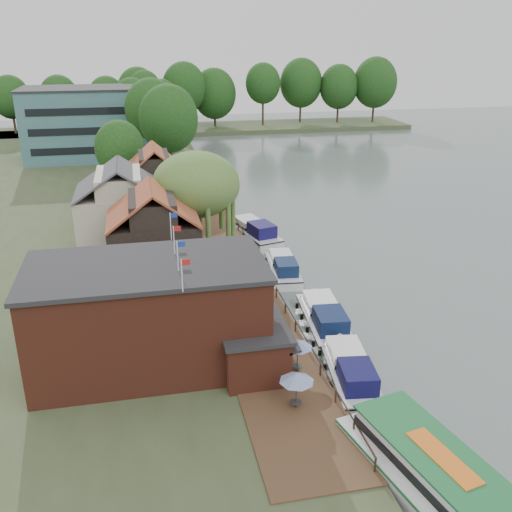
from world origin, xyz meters
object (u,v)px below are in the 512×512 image
umbrella_0 (296,390)px  umbrella_3 (260,308)px  cottage_b (121,204)px  cruiser_2 (283,265)px  umbrella_1 (297,356)px  umbrella_2 (265,335)px  umbrella_5 (247,278)px  cruiser_0 (350,368)px  umbrella_4 (244,293)px  cruiser_1 (324,316)px  hotel_block (99,123)px  swan (411,427)px  willow (197,204)px  tour_boat (450,492)px  cottage_a (154,232)px  pub (179,312)px  cottage_c (155,181)px  cruiser_3 (254,229)px

umbrella_0 → umbrella_3: (0.16, 10.97, 0.00)m
cottage_b → cruiser_2: 18.65m
umbrella_1 → umbrella_2: 3.48m
umbrella_5 → cruiser_0: size_ratio=0.25×
umbrella_4 → cruiser_1: 6.73m
hotel_block → swan: bearing=-75.5°
umbrella_0 → hotel_block: bearing=100.3°
umbrella_1 → swan: (5.40, -5.87, -2.07)m
umbrella_0 → umbrella_5: (0.35, 16.94, 0.00)m
willow → tour_boat: size_ratio=0.72×
cottage_a → swan: size_ratio=19.55×
pub → willow: size_ratio=1.92×
cottage_c → cruiser_2: bearing=-59.9°
hotel_block → cruiser_3: 49.47m
cottage_b → umbrella_1: size_ratio=4.04×
tour_boat → swan: (1.31, 6.41, -1.36)m
willow → cruiser_1: 18.83m
cottage_b → umbrella_2: 27.12m
pub → umbrella_1: pub is taller
cottage_b → umbrella_1: cottage_b is taller
pub → hotel_block: (-8.00, 71.00, 2.50)m
umbrella_5 → tour_boat: size_ratio=0.16×
umbrella_5 → cruiser_0: umbrella_5 is taller
umbrella_1 → cruiser_1: umbrella_1 is taller
umbrella_1 → umbrella_5: bearing=93.4°
cottage_a → tour_boat: bearing=-67.9°
tour_boat → cottage_c: bearing=91.0°
hotel_block → umbrella_1: 75.97m
cruiser_1 → tour_boat: (-0.13, -19.26, 0.36)m
hotel_block → umbrella_5: size_ratio=10.69×
cruiser_3 → tour_boat: tour_boat is taller
umbrella_3 → tour_boat: size_ratio=0.16×
cruiser_2 → umbrella_5: bearing=-127.6°
cottage_c → umbrella_5: cottage_c is taller
umbrella_3 → cruiser_0: umbrella_3 is taller
umbrella_2 → cruiser_1: (5.68, 3.81, -1.06)m
cruiser_1 → umbrella_1: bearing=-116.2°
willow → cruiser_2: 10.50m
cottage_b → pub: bearing=-80.9°
willow → umbrella_1: (3.84, -23.24, -3.93)m
pub → cruiser_0: size_ratio=2.07×
umbrella_2 → cottage_c: bearing=99.8°
hotel_block → cruiser_0: 77.33m
swan → umbrella_1: bearing=132.6°
cottage_a → cottage_b: 10.44m
cottage_b → umbrella_0: size_ratio=4.04×
umbrella_3 → umbrella_5: bearing=88.2°
cottage_a → umbrella_4: cottage_a is taller
hotel_block → umbrella_2: (13.87, -71.08, -4.86)m
umbrella_0 → umbrella_1: bearing=73.1°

